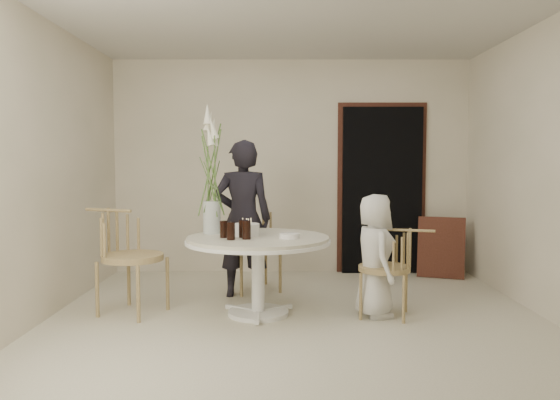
{
  "coord_description": "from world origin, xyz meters",
  "views": [
    {
      "loc": [
        -0.16,
        -4.71,
        1.41
      ],
      "look_at": [
        -0.15,
        0.3,
        1.06
      ],
      "focal_mm": 35.0,
      "sensor_mm": 36.0,
      "label": 1
    }
  ],
  "objects_px": {
    "boy": "(375,255)",
    "flower_vase": "(211,176)",
    "table": "(258,249)",
    "birthday_cake": "(247,230)",
    "chair_right": "(397,259)",
    "chair_left": "(120,245)",
    "chair_far": "(250,233)",
    "girl": "(243,219)"
  },
  "relations": [
    {
      "from": "boy",
      "to": "flower_vase",
      "type": "distance_m",
      "value": 1.7
    },
    {
      "from": "table",
      "to": "birthday_cake",
      "type": "bearing_deg",
      "value": 156.83
    },
    {
      "from": "table",
      "to": "chair_right",
      "type": "bearing_deg",
      "value": -3.26
    },
    {
      "from": "table",
      "to": "chair_left",
      "type": "relative_size",
      "value": 1.35
    },
    {
      "from": "chair_left",
      "to": "boy",
      "type": "distance_m",
      "value": 2.36
    },
    {
      "from": "chair_left",
      "to": "birthday_cake",
      "type": "xyz_separation_m",
      "value": [
        1.19,
        -0.05,
        0.15
      ]
    },
    {
      "from": "table",
      "to": "flower_vase",
      "type": "bearing_deg",
      "value": 154.51
    },
    {
      "from": "chair_far",
      "to": "chair_left",
      "type": "relative_size",
      "value": 0.98
    },
    {
      "from": "chair_left",
      "to": "birthday_cake",
      "type": "distance_m",
      "value": 1.2
    },
    {
      "from": "table",
      "to": "flower_vase",
      "type": "xyz_separation_m",
      "value": [
        -0.45,
        0.21,
        0.66
      ]
    },
    {
      "from": "girl",
      "to": "flower_vase",
      "type": "relative_size",
      "value": 1.33
    },
    {
      "from": "table",
      "to": "chair_far",
      "type": "xyz_separation_m",
      "value": [
        -0.13,
        1.09,
        0.0
      ]
    },
    {
      "from": "birthday_cake",
      "to": "flower_vase",
      "type": "bearing_deg",
      "value": 153.8
    },
    {
      "from": "chair_left",
      "to": "birthday_cake",
      "type": "bearing_deg",
      "value": -70.12
    },
    {
      "from": "boy",
      "to": "birthday_cake",
      "type": "distance_m",
      "value": 1.2
    },
    {
      "from": "boy",
      "to": "flower_vase",
      "type": "bearing_deg",
      "value": 71.94
    },
    {
      "from": "chair_far",
      "to": "birthday_cake",
      "type": "xyz_separation_m",
      "value": [
        0.03,
        -1.05,
        0.17
      ]
    },
    {
      "from": "girl",
      "to": "birthday_cake",
      "type": "height_order",
      "value": "girl"
    },
    {
      "from": "boy",
      "to": "girl",
      "type": "bearing_deg",
      "value": 50.27
    },
    {
      "from": "chair_right",
      "to": "birthday_cake",
      "type": "distance_m",
      "value": 1.4
    },
    {
      "from": "chair_far",
      "to": "girl",
      "type": "relative_size",
      "value": 0.58
    },
    {
      "from": "table",
      "to": "boy",
      "type": "distance_m",
      "value": 1.07
    },
    {
      "from": "boy",
      "to": "chair_right",
      "type": "bearing_deg",
      "value": -107.09
    },
    {
      "from": "table",
      "to": "birthday_cake",
      "type": "xyz_separation_m",
      "value": [
        -0.11,
        0.05,
        0.17
      ]
    },
    {
      "from": "girl",
      "to": "flower_vase",
      "type": "bearing_deg",
      "value": 60.63
    },
    {
      "from": "birthday_cake",
      "to": "table",
      "type": "bearing_deg",
      "value": -23.17
    },
    {
      "from": "chair_left",
      "to": "girl",
      "type": "relative_size",
      "value": 0.6
    },
    {
      "from": "girl",
      "to": "boy",
      "type": "relative_size",
      "value": 1.46
    },
    {
      "from": "chair_right",
      "to": "chair_left",
      "type": "relative_size",
      "value": 0.83
    },
    {
      "from": "birthday_cake",
      "to": "flower_vase",
      "type": "relative_size",
      "value": 0.19
    },
    {
      "from": "chair_right",
      "to": "girl",
      "type": "xyz_separation_m",
      "value": [
        -1.45,
        0.79,
        0.29
      ]
    },
    {
      "from": "table",
      "to": "chair_far",
      "type": "distance_m",
      "value": 1.1
    },
    {
      "from": "chair_right",
      "to": "girl",
      "type": "height_order",
      "value": "girl"
    },
    {
      "from": "boy",
      "to": "chair_far",
      "type": "bearing_deg",
      "value": 38.04
    },
    {
      "from": "chair_far",
      "to": "chair_left",
      "type": "distance_m",
      "value": 1.53
    },
    {
      "from": "chair_far",
      "to": "birthday_cake",
      "type": "bearing_deg",
      "value": -110.7
    },
    {
      "from": "chair_left",
      "to": "girl",
      "type": "bearing_deg",
      "value": -38.37
    },
    {
      "from": "chair_left",
      "to": "flower_vase",
      "type": "xyz_separation_m",
      "value": [
        0.84,
        0.12,
        0.64
      ]
    },
    {
      "from": "chair_far",
      "to": "chair_right",
      "type": "height_order",
      "value": "chair_far"
    },
    {
      "from": "girl",
      "to": "birthday_cake",
      "type": "xyz_separation_m",
      "value": [
        0.08,
        -0.67,
        -0.03
      ]
    },
    {
      "from": "chair_far",
      "to": "boy",
      "type": "relative_size",
      "value": 0.85
    },
    {
      "from": "boy",
      "to": "flower_vase",
      "type": "relative_size",
      "value": 0.91
    }
  ]
}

